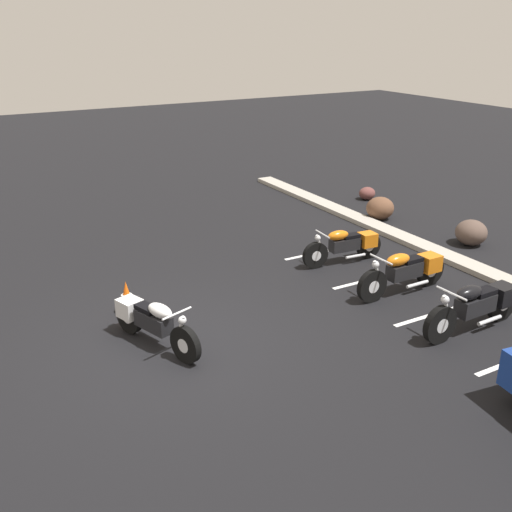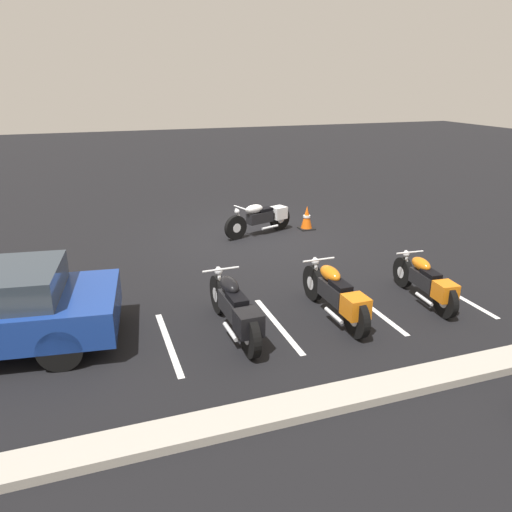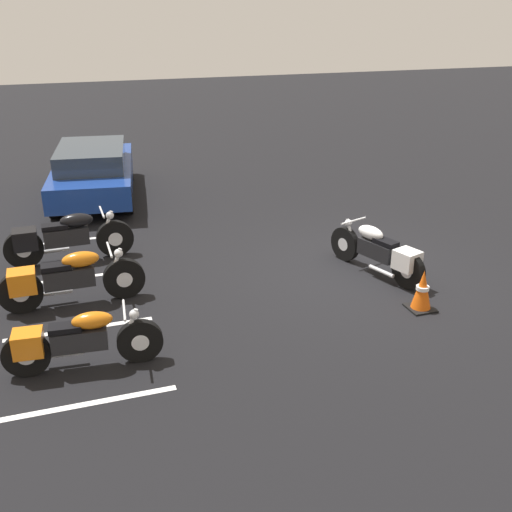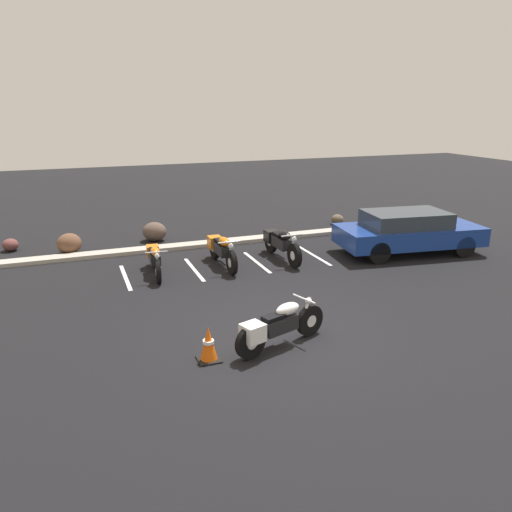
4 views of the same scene
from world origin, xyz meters
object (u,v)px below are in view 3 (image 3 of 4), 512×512
(motorcycle_white_featured, at_px, (380,252))
(traffic_cone, at_px, (422,291))
(parked_bike_1, at_px, (65,279))
(parked_bike_0, at_px, (75,340))
(parked_bike_2, at_px, (63,237))
(car_blue, at_px, (93,171))

(motorcycle_white_featured, distance_m, traffic_cone, 1.33)
(parked_bike_1, distance_m, traffic_cone, 5.50)
(parked_bike_0, height_order, parked_bike_1, parked_bike_1)
(motorcycle_white_featured, height_order, parked_bike_0, motorcycle_white_featured)
(parked_bike_2, bearing_deg, motorcycle_white_featured, -25.90)
(parked_bike_0, bearing_deg, parked_bike_1, 96.16)
(car_blue, height_order, traffic_cone, car_blue)
(parked_bike_2, xyz_separation_m, traffic_cone, (-3.63, -5.16, -0.17))
(parked_bike_0, relative_size, car_blue, 0.45)
(traffic_cone, bearing_deg, parked_bike_0, 90.51)
(motorcycle_white_featured, height_order, parked_bike_1, parked_bike_1)
(parked_bike_2, bearing_deg, parked_bike_0, -91.23)
(parked_bike_0, distance_m, car_blue, 7.57)
(parked_bike_1, xyz_separation_m, parked_bike_2, (1.80, -0.02, 0.01))
(parked_bike_0, relative_size, parked_bike_2, 0.88)
(parked_bike_0, bearing_deg, motorcycle_white_featured, 19.40)
(motorcycle_white_featured, relative_size, car_blue, 0.45)
(car_blue, bearing_deg, motorcycle_white_featured, -137.44)
(motorcycle_white_featured, xyz_separation_m, parked_bike_2, (2.31, 5.16, 0.04))
(motorcycle_white_featured, bearing_deg, parked_bike_1, 66.08)
(motorcycle_white_featured, distance_m, car_blue, 7.53)
(parked_bike_1, bearing_deg, traffic_cone, -20.32)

